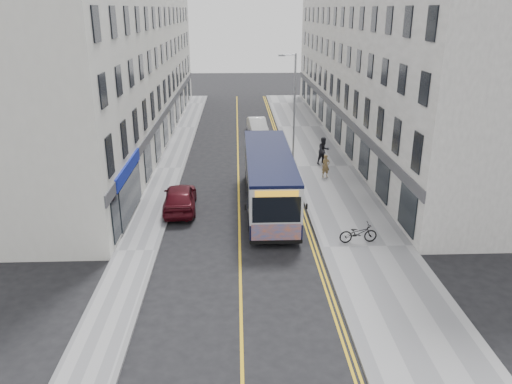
{
  "coord_description": "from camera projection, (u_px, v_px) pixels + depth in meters",
  "views": [
    {
      "loc": [
        -0.07,
        -22.9,
        11.0
      ],
      "look_at": [
        0.94,
        2.62,
        1.6
      ],
      "focal_mm": 35.0,
      "sensor_mm": 36.0,
      "label": 1
    }
  ],
  "objects": [
    {
      "name": "road_dbl_yellow_inner",
      "position": [
        286.0,
        168.0,
        36.66
      ],
      "size": [
        0.1,
        64.0,
        0.01
      ],
      "primitive_type": "cube",
      "color": "gold",
      "rests_on": "ground"
    },
    {
      "name": "car_white",
      "position": [
        257.0,
        126.0,
        46.42
      ],
      "size": [
        1.95,
        4.57,
        1.46
      ],
      "primitive_type": "imported",
      "rotation": [
        0.0,
        0.0,
        0.09
      ],
      "color": "white",
      "rests_on": "ground"
    },
    {
      "name": "terrace_east",
      "position": [
        369.0,
        64.0,
        43.15
      ],
      "size": [
        6.0,
        46.0,
        13.0
      ],
      "primitive_type": "cube",
      "color": "white",
      "rests_on": "ground"
    },
    {
      "name": "pavement_west",
      "position": [
        170.0,
        169.0,
        36.32
      ],
      "size": [
        2.0,
        64.0,
        0.12
      ],
      "primitive_type": "cube",
      "color": "gray",
      "rests_on": "ground"
    },
    {
      "name": "pavement_east",
      "position": [
        323.0,
        167.0,
        36.74
      ],
      "size": [
        4.5,
        64.0,
        0.12
      ],
      "primitive_type": "cube",
      "color": "gray",
      "rests_on": "ground"
    },
    {
      "name": "streetlamp",
      "position": [
        293.0,
        104.0,
        37.04
      ],
      "size": [
        1.32,
        0.18,
        8.0
      ],
      "color": "#95989D",
      "rests_on": "ground"
    },
    {
      "name": "kerb_west",
      "position": [
        183.0,
        168.0,
        36.36
      ],
      "size": [
        0.18,
        64.0,
        0.13
      ],
      "primitive_type": "cube",
      "color": "slate",
      "rests_on": "ground"
    },
    {
      "name": "car_maroon",
      "position": [
        180.0,
        197.0,
        28.73
      ],
      "size": [
        2.09,
        4.68,
        1.56
      ],
      "primitive_type": "imported",
      "rotation": [
        0.0,
        0.0,
        3.19
      ],
      "color": "#4A0C15",
      "rests_on": "ground"
    },
    {
      "name": "terrace_west",
      "position": [
        131.0,
        65.0,
        42.39
      ],
      "size": [
        6.0,
        46.0,
        13.0
      ],
      "primitive_type": "cube",
      "color": "white",
      "rests_on": "ground"
    },
    {
      "name": "bicycle",
      "position": [
        358.0,
        233.0,
        24.55
      ],
      "size": [
        1.93,
        0.79,
        0.99
      ],
      "primitive_type": "imported",
      "rotation": [
        0.0,
        0.0,
        1.64
      ],
      "color": "black",
      "rests_on": "pavement_east"
    },
    {
      "name": "pedestrian_far",
      "position": [
        324.0,
        151.0,
        36.91
      ],
      "size": [
        1.22,
        1.12,
        2.01
      ],
      "primitive_type": "imported",
      "rotation": [
        0.0,
        0.0,
        0.47
      ],
      "color": "black",
      "rests_on": "pavement_east"
    },
    {
      "name": "kerb_east",
      "position": [
        293.0,
        167.0,
        36.65
      ],
      "size": [
        0.18,
        64.0,
        0.13
      ],
      "primitive_type": "cube",
      "color": "slate",
      "rests_on": "ground"
    },
    {
      "name": "city_bus",
      "position": [
        269.0,
        178.0,
        28.89
      ],
      "size": [
        2.64,
        11.3,
        3.28
      ],
      "color": "black",
      "rests_on": "ground"
    },
    {
      "name": "pedestrian_near",
      "position": [
        326.0,
        166.0,
        34.03
      ],
      "size": [
        0.64,
        0.49,
        1.57
      ],
      "primitive_type": "imported",
      "rotation": [
        0.0,
        0.0,
        0.22
      ],
      "color": "olive",
      "rests_on": "pavement_east"
    },
    {
      "name": "road_centre_line",
      "position": [
        238.0,
        168.0,
        36.53
      ],
      "size": [
        0.12,
        64.0,
        0.01
      ],
      "primitive_type": "cube",
      "color": "gold",
      "rests_on": "ground"
    },
    {
      "name": "ground",
      "position": [
        240.0,
        240.0,
        25.28
      ],
      "size": [
        140.0,
        140.0,
        0.0
      ],
      "primitive_type": "plane",
      "color": "black",
      "rests_on": "ground"
    },
    {
      "name": "road_dbl_yellow_outer",
      "position": [
        289.0,
        168.0,
        36.67
      ],
      "size": [
        0.1,
        64.0,
        0.01
      ],
      "primitive_type": "cube",
      "color": "gold",
      "rests_on": "ground"
    }
  ]
}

